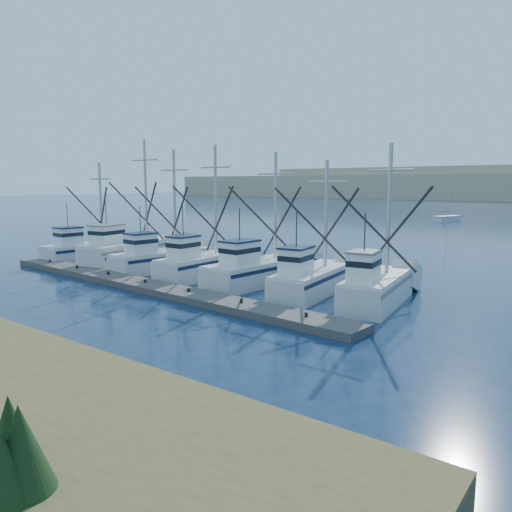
# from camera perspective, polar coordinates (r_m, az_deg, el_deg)

# --- Properties ---
(ground) EXTENTS (500.00, 500.00, 0.00)m
(ground) POSITION_cam_1_polar(r_m,az_deg,el_deg) (20.05, -8.62, -10.36)
(ground) COLOR #0E213D
(ground) RESTS_ON ground
(floating_dock) EXTENTS (29.88, 4.13, 0.40)m
(floating_dock) POSITION_cam_1_polar(r_m,az_deg,el_deg) (31.20, -12.55, -3.33)
(floating_dock) COLOR #55504C
(floating_dock) RESTS_ON ground
(trawler_fleet) EXTENTS (28.97, 9.58, 9.89)m
(trawler_fleet) POSITION_cam_1_polar(r_m,az_deg,el_deg) (34.94, -6.90, -0.69)
(trawler_fleet) COLOR silver
(trawler_fleet) RESTS_ON ground
(sailboat_far) EXTENTS (3.23, 5.94, 8.10)m
(sailboat_far) POSITION_cam_1_polar(r_m,az_deg,el_deg) (89.90, 20.99, 3.99)
(sailboat_far) COLOR silver
(sailboat_far) RESTS_ON ground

